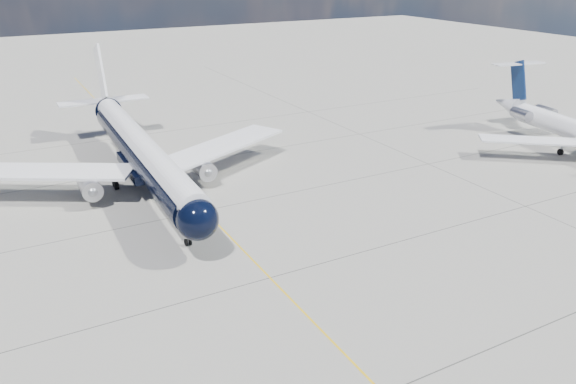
% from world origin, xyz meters
% --- Properties ---
extents(ground, '(320.00, 320.00, 0.00)m').
position_xyz_m(ground, '(0.00, 30.00, 0.00)').
color(ground, gray).
rests_on(ground, ground).
extents(taxiway_centerline, '(0.16, 160.00, 0.01)m').
position_xyz_m(taxiway_centerline, '(0.00, 25.00, 0.00)').
color(taxiway_centerline, '#E4B20C').
rests_on(taxiway_centerline, ground).
extents(main_airliner, '(38.28, 46.54, 13.46)m').
position_xyz_m(main_airliner, '(-3.56, 35.52, 4.18)').
color(main_airliner, black).
rests_on(main_airliner, ground).
extents(regional_jet, '(26.62, 30.90, 10.50)m').
position_xyz_m(regional_jet, '(49.89, 20.07, 3.31)').
color(regional_jet, white).
rests_on(regional_jet, ground).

